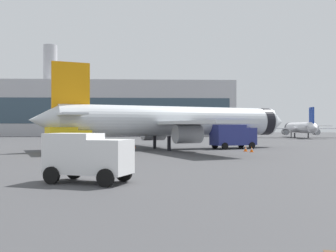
{
  "coord_description": "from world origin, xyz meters",
  "views": [
    {
      "loc": [
        -0.21,
        -2.23,
        2.94
      ],
      "look_at": [
        1.29,
        29.27,
        3.0
      ],
      "focal_mm": 41.87,
      "sensor_mm": 36.0,
      "label": 1
    }
  ],
  "objects": [
    {
      "name": "airplane_taxiing",
      "position": [
        40.22,
        100.98,
        2.68
      ],
      "size": [
        23.71,
        26.25,
        7.7
      ],
      "color": "white",
      "rests_on": "ground"
    },
    {
      "name": "fuel_truck",
      "position": [
        10.91,
        49.43,
        1.77
      ],
      "size": [
        6.46,
        4.41,
        3.2
      ],
      "color": "navy",
      "rests_on": "ground"
    },
    {
      "name": "safety_cone_mid",
      "position": [
        -2.29,
        51.78,
        0.36
      ],
      "size": [
        0.44,
        0.44,
        0.74
      ],
      "color": "#F2590C",
      "rests_on": "ground"
    },
    {
      "name": "safety_cone_outer",
      "position": [
        11.64,
        42.59,
        0.31
      ],
      "size": [
        0.44,
        0.44,
        0.63
      ],
      "color": "#F2590C",
      "rests_on": "ground"
    },
    {
      "name": "safety_cone_near",
      "position": [
        11.24,
        43.87,
        0.32
      ],
      "size": [
        0.44,
        0.44,
        0.65
      ],
      "color": "#F2590C",
      "rests_on": "ground"
    },
    {
      "name": "cargo_van",
      "position": [
        -3.46,
        18.46,
        1.45
      ],
      "size": [
        4.83,
        3.62,
        2.6
      ],
      "color": "white",
      "rests_on": "ground"
    },
    {
      "name": "airplane_at_gate",
      "position": [
        3.0,
        48.7,
        3.66
      ],
      "size": [
        34.53,
        31.62,
        10.5
      ],
      "color": "silver",
      "rests_on": "ground"
    },
    {
      "name": "terminal_building",
      "position": [
        -16.92,
        126.86,
        8.9
      ],
      "size": [
        87.45,
        16.59,
        29.54
      ],
      "color": "#B2B2B7",
      "rests_on": "ground"
    },
    {
      "name": "safety_cone_far",
      "position": [
        9.89,
        49.45,
        0.4
      ],
      "size": [
        0.44,
        0.44,
        0.82
      ],
      "color": "#F2590C",
      "rests_on": "ground"
    },
    {
      "name": "service_truck",
      "position": [
        -9.42,
        42.49,
        1.61
      ],
      "size": [
        5.26,
        4.29,
        2.9
      ],
      "color": "yellow",
      "rests_on": "ground"
    }
  ]
}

